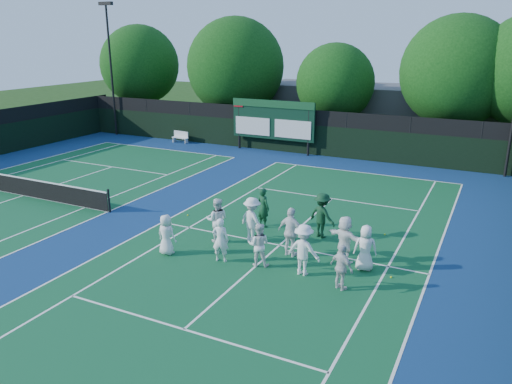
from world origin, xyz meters
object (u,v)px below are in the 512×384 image
at_px(tennis_net, 23,186).
at_px(bench, 181,137).
at_px(scoreboard, 273,120).
at_px(coach_left, 263,208).

height_order(tennis_net, bench, tennis_net).
height_order(scoreboard, bench, scoreboard).
relative_size(scoreboard, tennis_net, 0.53).
xyz_separation_m(tennis_net, bench, (-0.47, 14.36, -0.03)).
relative_size(tennis_net, bench, 8.09).
height_order(bench, coach_left, coach_left).
height_order(scoreboard, tennis_net, scoreboard).
bearing_deg(scoreboard, coach_left, -66.83).
xyz_separation_m(scoreboard, coach_left, (5.59, -13.06, -1.35)).
distance_m(scoreboard, tennis_net, 16.26).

